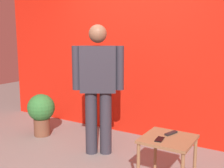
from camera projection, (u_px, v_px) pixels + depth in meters
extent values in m
plane|color=gray|center=(72.00, 168.00, 3.37)|extent=(12.00, 12.00, 0.00)
cube|color=red|center=(131.00, 50.00, 4.44)|extent=(5.32, 0.12, 2.77)
cylinder|color=#2D2D38|center=(91.00, 123.00, 3.76)|extent=(0.22, 0.22, 0.87)
cylinder|color=#2D2D38|center=(106.00, 123.00, 3.76)|extent=(0.22, 0.22, 0.87)
cube|color=#2D2D38|center=(98.00, 69.00, 3.64)|extent=(0.52, 0.44, 0.61)
cube|color=#2D4784|center=(99.00, 66.00, 3.75)|extent=(0.12, 0.08, 0.52)
cube|color=#C68CB7|center=(99.00, 67.00, 3.76)|extent=(0.04, 0.03, 0.47)
cylinder|color=#2D2D38|center=(76.00, 68.00, 3.64)|extent=(0.16, 0.16, 0.58)
cylinder|color=#2D2D38|center=(120.00, 68.00, 3.63)|extent=(0.16, 0.16, 0.58)
sphere|color=brown|center=(98.00, 34.00, 3.56)|extent=(0.24, 0.24, 0.24)
cube|color=olive|center=(168.00, 139.00, 2.83)|extent=(0.52, 0.52, 0.03)
cylinder|color=olive|center=(138.00, 168.00, 2.80)|extent=(0.04, 0.04, 0.54)
cylinder|color=olive|center=(155.00, 152.00, 3.19)|extent=(0.04, 0.04, 0.54)
cylinder|color=olive|center=(195.00, 161.00, 2.96)|extent=(0.04, 0.04, 0.54)
cube|color=black|center=(160.00, 139.00, 2.77)|extent=(0.09, 0.15, 0.01)
cube|color=black|center=(171.00, 133.00, 2.93)|extent=(0.09, 0.18, 0.02)
cylinder|color=brown|center=(42.00, 127.00, 4.49)|extent=(0.26, 0.26, 0.28)
sphere|color=#2D7233|center=(41.00, 108.00, 4.44)|extent=(0.44, 0.44, 0.44)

